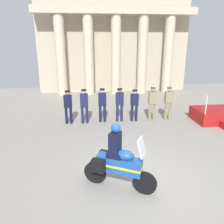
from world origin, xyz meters
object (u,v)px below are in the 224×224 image
object	(u,v)px
officer_in_row_3	(120,102)
officer_in_row_0	(68,104)
officer_in_row_4	(134,103)
motorcycle_with_rider	(117,162)
officer_in_row_6	(169,101)
officer_in_row_2	(102,103)
officer_in_row_1	(84,104)
officer_in_row_5	(152,101)

from	to	relation	value
officer_in_row_3	officer_in_row_0	bearing A→B (deg)	1.68
officer_in_row_4	motorcycle_with_rider	bearing A→B (deg)	73.95
officer_in_row_4	officer_in_row_6	world-z (taller)	officer_in_row_6
officer_in_row_0	officer_in_row_6	size ratio (longest dim) A/B	0.96
officer_in_row_0	officer_in_row_2	size ratio (longest dim) A/B	0.97
officer_in_row_4	officer_in_row_6	xyz separation A→B (m)	(1.73, -0.05, 0.06)
officer_in_row_4	officer_in_row_6	size ratio (longest dim) A/B	0.94
officer_in_row_2	officer_in_row_6	world-z (taller)	officer_in_row_6
officer_in_row_1	officer_in_row_6	bearing A→B (deg)	-179.32
officer_in_row_3	motorcycle_with_rider	distance (m)	5.45
officer_in_row_3	officer_in_row_6	bearing A→B (deg)	178.44
officer_in_row_5	officer_in_row_6	xyz separation A→B (m)	(0.83, 0.01, -0.00)
officer_in_row_3	officer_in_row_6	size ratio (longest dim) A/B	0.98
officer_in_row_0	officer_in_row_4	bearing A→B (deg)	-179.53
officer_in_row_1	officer_in_row_3	size ratio (longest dim) A/B	1.01
officer_in_row_2	officer_in_row_3	distance (m)	0.86
officer_in_row_6	officer_in_row_3	bearing A→B (deg)	-1.56
officer_in_row_0	officer_in_row_3	distance (m)	2.52
officer_in_row_5	officer_in_row_6	size ratio (longest dim) A/B	1.00
officer_in_row_5	officer_in_row_3	bearing A→B (deg)	-3.10
officer_in_row_0	officer_in_row_5	bearing A→B (deg)	179.79
officer_in_row_0	officer_in_row_6	world-z (taller)	officer_in_row_6
officer_in_row_0	officer_in_row_5	size ratio (longest dim) A/B	0.95
officer_in_row_2	officer_in_row_3	size ratio (longest dim) A/B	1.00
officer_in_row_2	officer_in_row_3	world-z (taller)	officer_in_row_2
officer_in_row_2	officer_in_row_4	bearing A→B (deg)	178.85
officer_in_row_2	officer_in_row_6	bearing A→B (deg)	179.09
officer_in_row_4	officer_in_row_5	xyz separation A→B (m)	(0.90, -0.06, 0.07)
officer_in_row_0	motorcycle_with_rider	distance (m)	5.58
officer_in_row_1	motorcycle_with_rider	distance (m)	5.35
officer_in_row_0	officer_in_row_6	xyz separation A→B (m)	(4.99, -0.08, 0.05)
officer_in_row_3	motorcycle_with_rider	xyz separation A→B (m)	(-0.89, -5.37, -0.20)
officer_in_row_2	officer_in_row_4	distance (m)	1.60
officer_in_row_1	officer_in_row_6	world-z (taller)	officer_in_row_6
officer_in_row_2	motorcycle_with_rider	size ratio (longest dim) A/B	0.89
officer_in_row_5	officer_in_row_6	bearing A→B (deg)	-178.52
officer_in_row_0	officer_in_row_3	world-z (taller)	officer_in_row_3
officer_in_row_3	officer_in_row_1	bearing A→B (deg)	3.87
officer_in_row_6	officer_in_row_4	bearing A→B (deg)	-0.68
officer_in_row_0	officer_in_row_3	size ratio (longest dim) A/B	0.97
motorcycle_with_rider	officer_in_row_2	bearing A→B (deg)	117.73
motorcycle_with_rider	officer_in_row_0	bearing A→B (deg)	135.01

